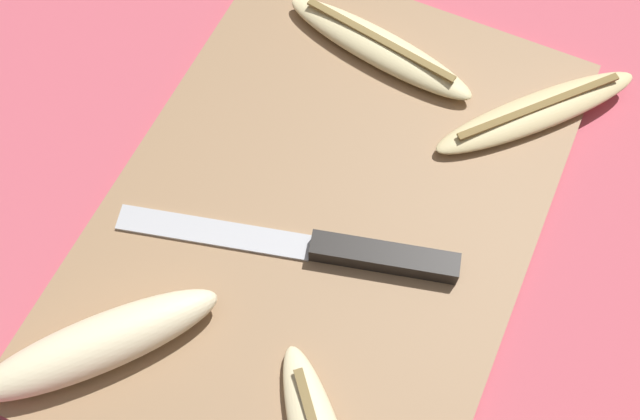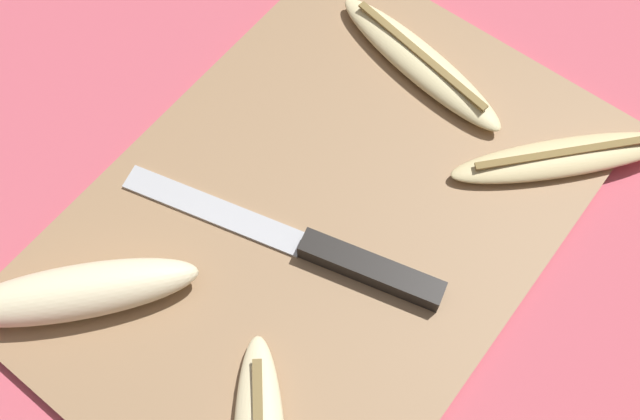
# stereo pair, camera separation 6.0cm
# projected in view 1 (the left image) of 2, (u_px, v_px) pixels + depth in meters

# --- Properties ---
(ground_plane) EXTENTS (4.00, 4.00, 0.00)m
(ground_plane) POSITION_uv_depth(u_px,v_px,m) (320.00, 221.00, 0.62)
(ground_plane) COLOR #C65160
(cutting_board) EXTENTS (0.48, 0.34, 0.01)m
(cutting_board) POSITION_uv_depth(u_px,v_px,m) (320.00, 218.00, 0.62)
(cutting_board) COLOR #997551
(cutting_board) RESTS_ON ground_plane
(knife) EXTENTS (0.09, 0.27, 0.02)m
(knife) POSITION_uv_depth(u_px,v_px,m) (349.00, 252.00, 0.59)
(knife) COLOR black
(knife) RESTS_ON cutting_board
(banana_mellow_near) EXTENTS (0.17, 0.16, 0.02)m
(banana_mellow_near) POSITION_uv_depth(u_px,v_px,m) (537.00, 112.00, 0.64)
(banana_mellow_near) COLOR beige
(banana_mellow_near) RESTS_ON cutting_board
(banana_soft_right) EXTENTS (0.07, 0.19, 0.02)m
(banana_soft_right) POSITION_uv_depth(u_px,v_px,m) (379.00, 47.00, 0.67)
(banana_soft_right) COLOR beige
(banana_soft_right) RESTS_ON cutting_board
(banana_bright_far) EXTENTS (0.17, 0.15, 0.04)m
(banana_bright_far) POSITION_uv_depth(u_px,v_px,m) (99.00, 344.00, 0.54)
(banana_bright_far) COLOR beige
(banana_bright_far) RESTS_ON cutting_board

